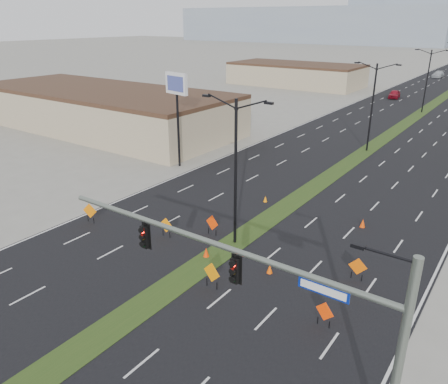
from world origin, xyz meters
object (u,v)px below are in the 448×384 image
Objects in this scene: construction_sign_1 at (166,226)px; cone_3 at (265,199)px; construction_sign_0 at (90,211)px; pole_sign_west at (177,91)px; cone_0 at (206,252)px; streetlight_2 at (427,79)px; construction_sign_4 at (325,312)px; construction_sign_5 at (358,267)px; cone_2 at (363,223)px; car_far at (438,74)px; construction_sign_2 at (212,223)px; streetlight_0 at (236,169)px; construction_sign_3 at (212,273)px; car_left at (394,94)px; streetlight_1 at (372,105)px; cone_1 at (270,269)px; signal_mast at (276,295)px.

construction_sign_1 is 2.68× the size of cone_3.
construction_sign_0 is 0.16× the size of pole_sign_west.
construction_sign_1 is 2.19× the size of cone_0.
cone_0 is at bearing -90.41° from streetlight_2.
cone_3 is 0.06× the size of pole_sign_west.
construction_sign_4 is 9.33m from cone_0.
construction_sign_0 is 19.78m from construction_sign_5.
car_far is at bearing 97.87° from cone_2.
construction_sign_2 reaches higher than construction_sign_5.
streetlight_0 is 17.99× the size of cone_3.
streetlight_2 is 48.78m from cone_3.
construction_sign_1 is 0.90× the size of construction_sign_3.
construction_sign_2 is 2.26× the size of cone_0.
cone_3 is at bearing -83.89° from car_far.
car_left reaches higher than construction_sign_4.
pole_sign_west is (-6.60, -57.06, 7.10)m from car_left.
construction_sign_3 is at bearing -31.42° from construction_sign_1.
pole_sign_west is at bearing -129.92° from streetlight_1.
streetlight_0 is 9.32m from cone_3.
streetlight_1 is 16.47× the size of cone_1.
construction_sign_4 is 0.15× the size of pole_sign_west.
car_far is at bearing 100.88° from construction_sign_2.
streetlight_2 reaches higher than pole_sign_west.
cone_3 is (-1.52, 10.27, -0.06)m from cone_0.
streetlight_0 is at bearing -90.71° from car_left.
streetlight_1 is 6.71× the size of construction_sign_1.
construction_sign_4 is 5.13m from construction_sign_5.
construction_sign_2 is at bearing -90.45° from cone_3.
car_left is 71.64m from construction_sign_0.
car_far is 3.45× the size of construction_sign_0.
streetlight_2 is at bearing 63.36° from construction_sign_0.
signal_mast reaches higher than cone_0.
construction_sign_5 reaches higher than cone_1.
construction_sign_3 is at bearing -89.64° from car_left.
construction_sign_5 reaches higher than cone_3.
cone_1 is at bearing 9.05° from cone_0.
streetlight_0 is 6.52× the size of construction_sign_2.
construction_sign_3 is at bearing -73.00° from cone_3.
cone_3 is (-5.89, 9.58, -0.03)m from cone_1.
construction_sign_0 is (-10.82, -3.69, -4.49)m from streetlight_0.
signal_mast is 2.99× the size of car_far.
streetlight_0 is 1.84× the size of car_far.
construction_sign_4 is (13.14, -2.69, -0.03)m from construction_sign_1.
car_far is (-7.46, 52.29, -4.63)m from streetlight_2.
car_left is at bearing 101.84° from signal_mast.
streetlight_1 reaches higher than cone_3.
car_far is 114.04m from construction_sign_3.
car_left is (-7.78, 67.88, -4.64)m from streetlight_0.
construction_sign_0 is 1.06× the size of construction_sign_1.
streetlight_1 is 6.97× the size of construction_sign_4.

